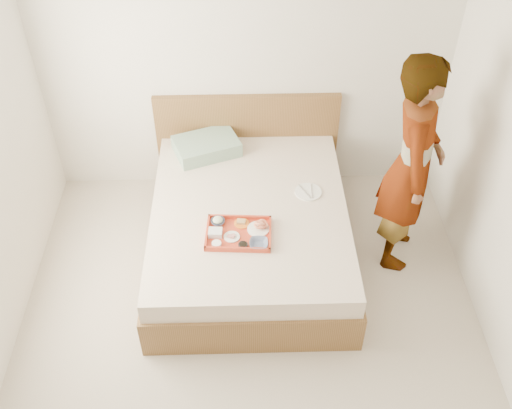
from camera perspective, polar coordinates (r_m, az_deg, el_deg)
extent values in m
cube|color=#BDB0A0|center=(4.53, -0.46, -13.89)|extent=(3.50, 4.00, 0.01)
cube|color=white|center=(2.77, -0.77, 17.45)|extent=(3.50, 4.00, 0.01)
cube|color=silver|center=(5.14, -1.04, 13.73)|extent=(3.50, 0.01, 2.60)
cube|color=brown|center=(4.96, -0.61, -2.51)|extent=(1.65, 2.00, 0.53)
cube|color=brown|center=(5.56, -0.83, 6.10)|extent=(1.65, 0.06, 0.95)
cube|color=gray|center=(5.31, -4.70, 5.52)|extent=(0.63, 0.53, 0.13)
cube|color=red|center=(4.54, -1.66, -2.73)|extent=(0.51, 0.39, 0.04)
cylinder|color=white|center=(4.57, 0.22, -2.34)|extent=(0.18, 0.18, 0.01)
imported|color=navy|center=(4.45, 0.26, -3.73)|extent=(0.15, 0.15, 0.03)
cylinder|color=black|center=(4.44, -1.24, -3.89)|extent=(0.08, 0.08, 0.03)
cylinder|color=white|center=(4.52, -2.31, -3.08)|extent=(0.13, 0.13, 0.01)
cylinder|color=orange|center=(4.62, -1.36, -1.80)|extent=(0.13, 0.13, 0.01)
imported|color=navy|center=(4.62, -3.63, -1.63)|extent=(0.11, 0.11, 0.03)
cube|color=silver|center=(4.53, -3.87, -2.68)|extent=(0.11, 0.09, 0.04)
cylinder|color=white|center=(4.46, -3.75, -3.74)|extent=(0.08, 0.08, 0.02)
cylinder|color=white|center=(4.93, 4.97, 1.20)|extent=(0.25, 0.25, 0.01)
imported|color=beige|center=(4.70, 14.53, 3.58)|extent=(0.59, 0.76, 1.85)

